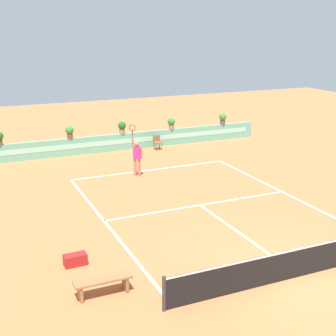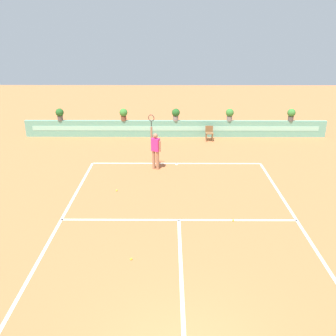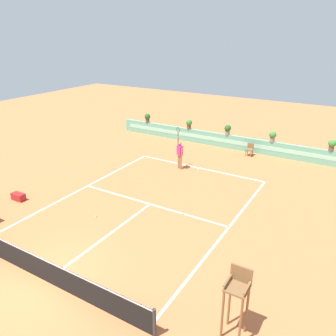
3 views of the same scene
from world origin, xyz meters
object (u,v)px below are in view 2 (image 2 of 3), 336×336
at_px(potted_plant_right, 230,114).
at_px(tennis_ball_by_sideline, 131,259).
at_px(potted_plant_centre, 176,114).
at_px(potted_plant_far_right, 291,114).
at_px(potted_plant_left, 124,114).
at_px(potted_plant_far_left, 60,114).
at_px(ball_kid_chair, 209,133).
at_px(tennis_ball_near_baseline, 233,220).
at_px(tennis_player, 155,148).
at_px(tennis_ball_mid_court, 117,190).

bearing_deg(potted_plant_right, tennis_ball_by_sideline, -110.68).
bearing_deg(tennis_ball_by_sideline, potted_plant_centre, 83.24).
relative_size(potted_plant_far_right, potted_plant_left, 1.00).
height_order(potted_plant_far_left, potted_plant_far_right, same).
distance_m(ball_kid_chair, potted_plant_centre, 2.28).
distance_m(tennis_ball_near_baseline, potted_plant_far_left, 13.39).
height_order(ball_kid_chair, tennis_ball_by_sideline, ball_kid_chair).
xyz_separation_m(tennis_player, potted_plant_far_left, (-5.87, 5.21, 0.36)).
relative_size(tennis_player, tennis_ball_by_sideline, 38.01).
bearing_deg(ball_kid_chair, tennis_ball_by_sideline, -106.40).
height_order(tennis_ball_near_baseline, potted_plant_centre, potted_plant_centre).
relative_size(ball_kid_chair, potted_plant_right, 1.17).
height_order(potted_plant_far_left, potted_plant_centre, same).
relative_size(tennis_ball_mid_court, potted_plant_left, 0.09).
distance_m(tennis_ball_near_baseline, tennis_ball_mid_court, 4.99).
height_order(tennis_ball_by_sideline, potted_plant_far_left, potted_plant_far_left).
bearing_deg(tennis_player, tennis_ball_by_sideline, -93.62).
xyz_separation_m(ball_kid_chair, tennis_ball_near_baseline, (-0.08, -9.32, -0.44)).
height_order(tennis_ball_mid_court, potted_plant_far_right, potted_plant_far_right).
distance_m(tennis_ball_mid_court, potted_plant_far_left, 8.93).
height_order(tennis_ball_mid_court, potted_plant_centre, potted_plant_centre).
relative_size(tennis_ball_by_sideline, potted_plant_far_left, 0.09).
xyz_separation_m(potted_plant_right, potted_plant_centre, (-3.18, 0.00, 0.00)).
height_order(potted_plant_far_right, potted_plant_centre, same).
bearing_deg(potted_plant_far_left, tennis_player, -41.63).
bearing_deg(potted_plant_left, tennis_ball_mid_court, -85.69).
xyz_separation_m(tennis_ball_mid_court, potted_plant_left, (-0.58, 7.67, 1.38)).
height_order(tennis_player, potted_plant_far_right, tennis_player).
bearing_deg(tennis_ball_near_baseline, potted_plant_centre, 100.50).
height_order(tennis_player, tennis_ball_mid_court, tennis_player).
xyz_separation_m(tennis_player, potted_plant_far_right, (7.82, 5.21, 0.36)).
height_order(tennis_ball_mid_court, tennis_ball_by_sideline, same).
bearing_deg(potted_plant_centre, potted_plant_left, 180.00).
distance_m(tennis_ball_by_sideline, potted_plant_far_left, 13.50).
distance_m(tennis_player, tennis_ball_mid_court, 3.05).
distance_m(tennis_ball_mid_court, potted_plant_left, 7.81).
distance_m(tennis_ball_by_sideline, potted_plant_far_right, 14.88).
bearing_deg(tennis_ball_by_sideline, tennis_ball_mid_court, 102.88).
height_order(tennis_ball_mid_court, potted_plant_far_left, potted_plant_far_left).
bearing_deg(tennis_player, potted_plant_far_left, 138.37).
relative_size(ball_kid_chair, potted_plant_far_left, 1.17).
height_order(tennis_player, tennis_ball_by_sideline, tennis_player).
bearing_deg(potted_plant_far_right, tennis_ball_by_sideline, -123.94).
xyz_separation_m(tennis_ball_by_sideline, potted_plant_left, (-1.64, 12.29, 1.38)).
bearing_deg(tennis_ball_mid_court, potted_plant_left, 94.31).
distance_m(tennis_ball_near_baseline, tennis_ball_by_sideline, 4.00).
bearing_deg(tennis_ball_mid_court, tennis_ball_near_baseline, -28.63).
relative_size(tennis_ball_near_baseline, potted_plant_far_left, 0.09).
height_order(tennis_player, potted_plant_centre, tennis_player).
distance_m(potted_plant_right, potted_plant_centre, 3.18).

